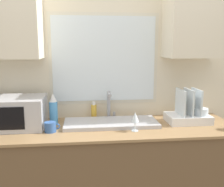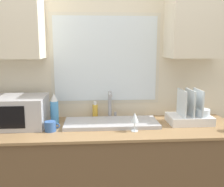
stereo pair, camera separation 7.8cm
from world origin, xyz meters
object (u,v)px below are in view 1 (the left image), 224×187
at_px(faucet, 109,103).
at_px(wine_glass, 135,118).
at_px(microwave, 13,112).
at_px(soap_bottle, 94,111).
at_px(dish_rack, 189,114).
at_px(mug_near_sink, 50,127).
at_px(spray_bottle, 53,110).

height_order(faucet, wine_glass, faucet).
bearing_deg(microwave, soap_bottle, 15.97).
bearing_deg(dish_rack, microwave, 178.96).
xyz_separation_m(mug_near_sink, wine_glass, (0.65, -0.05, 0.07)).
height_order(soap_bottle, wine_glass, soap_bottle).
height_order(dish_rack, spray_bottle, dish_rack).
distance_m(dish_rack, mug_near_sink, 1.16).
xyz_separation_m(dish_rack, soap_bottle, (-0.81, 0.21, -0.00)).
distance_m(faucet, soap_bottle, 0.16).
xyz_separation_m(spray_bottle, mug_near_sink, (-0.01, -0.19, -0.09)).
distance_m(microwave, dish_rack, 1.47).
height_order(mug_near_sink, wine_glass, wine_glass).
relative_size(dish_rack, mug_near_sink, 3.03).
xyz_separation_m(microwave, spray_bottle, (0.31, 0.04, 0.00)).
bearing_deg(faucet, mug_near_sink, -147.35).
height_order(microwave, soap_bottle, microwave).
bearing_deg(spray_bottle, wine_glass, -20.71).
bearing_deg(wine_glass, soap_bottle, 127.35).
bearing_deg(wine_glass, mug_near_sink, 175.70).
relative_size(soap_bottle, mug_near_sink, 1.31).
bearing_deg(spray_bottle, soap_bottle, 23.79).
xyz_separation_m(dish_rack, spray_bottle, (-1.15, 0.06, 0.06)).
xyz_separation_m(spray_bottle, wine_glass, (0.64, -0.24, -0.02)).
bearing_deg(soap_bottle, dish_rack, -14.83).
xyz_separation_m(microwave, mug_near_sink, (0.31, -0.16, -0.08)).
xyz_separation_m(microwave, wine_glass, (0.96, -0.21, -0.02)).
bearing_deg(dish_rack, mug_near_sink, -173.56).
distance_m(faucet, wine_glass, 0.40).
height_order(faucet, microwave, faucet).
bearing_deg(microwave, mug_near_sink, -27.02).
height_order(faucet, spray_bottle, spray_bottle).
relative_size(microwave, soap_bottle, 3.21).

